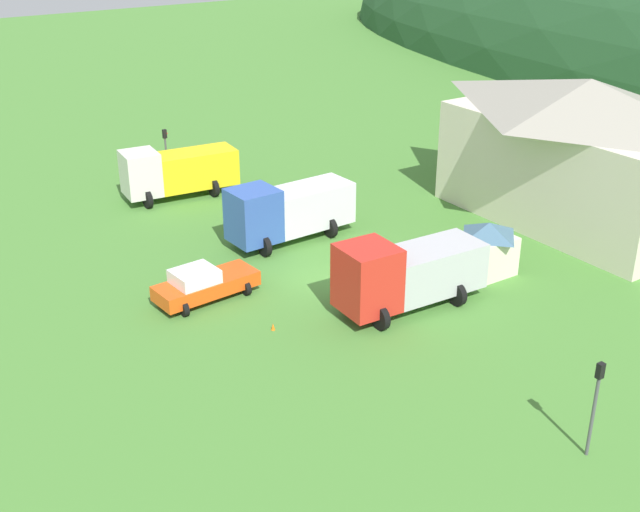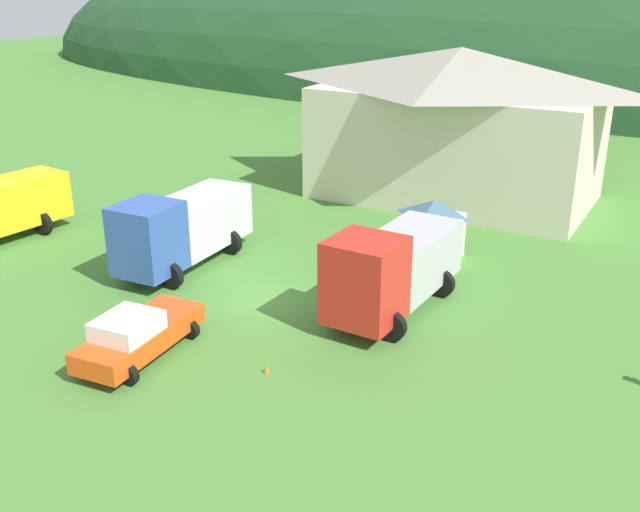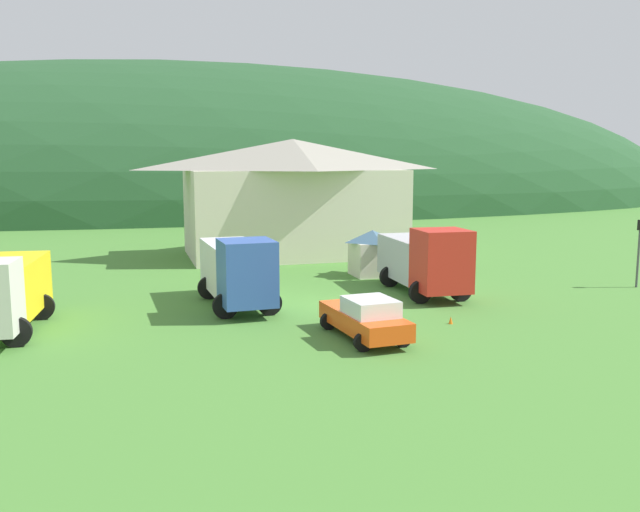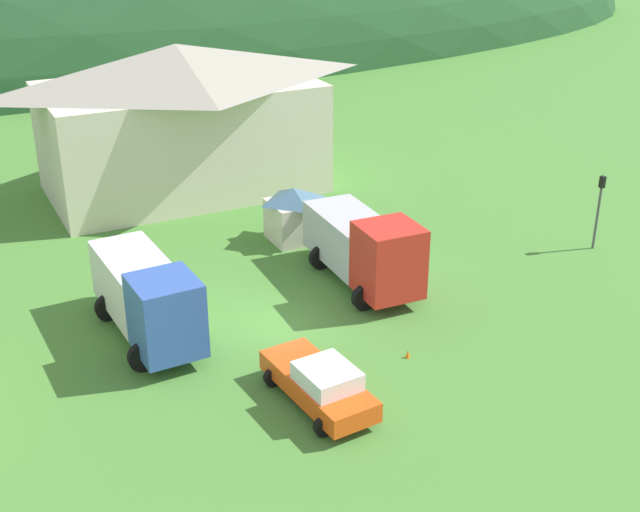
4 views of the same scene
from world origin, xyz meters
TOP-DOWN VIEW (x-y plane):
  - ground_plane at (0.00, 0.00)m, footprint 200.00×200.00m
  - forested_hill_backdrop at (0.00, 68.08)m, footprint 159.28×60.00m
  - depot_building at (1.56, 16.78)m, footprint 15.67×9.15m
  - play_shed_cream at (4.01, 7.38)m, footprint 2.44×2.45m
  - flatbed_truck_yellow at (-14.56, -0.83)m, footprint 3.44×7.18m
  - box_truck_blue at (-4.92, 1.23)m, footprint 3.25×7.23m
  - crane_truck_red at (4.67, 1.56)m, footprint 3.35×7.24m
  - service_pickup_orange at (-1.11, -5.64)m, footprint 2.55×5.04m
  - traffic_light_east at (16.36, 0.08)m, footprint 0.20×0.32m
  - traffic_cone_near_pickup at (3.12, -4.43)m, footprint 0.36×0.36m

SIDE VIEW (x-z plane):
  - ground_plane at x=0.00m, z-range 0.00..0.00m
  - forested_hill_backdrop at x=0.00m, z-range -19.72..19.72m
  - traffic_cone_near_pickup at x=3.12m, z-range -0.32..0.32m
  - service_pickup_orange at x=-1.11m, z-range 0.00..1.66m
  - play_shed_cream at x=4.01m, z-range 0.04..2.72m
  - flatbed_truck_yellow at x=-14.56m, z-range 0.11..3.33m
  - box_truck_blue at x=-4.92m, z-range 0.11..3.48m
  - crane_truck_red at x=4.67m, z-range 0.04..3.55m
  - traffic_light_east at x=16.36m, z-range 0.44..4.06m
  - depot_building at x=1.56m, z-range 0.12..8.26m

